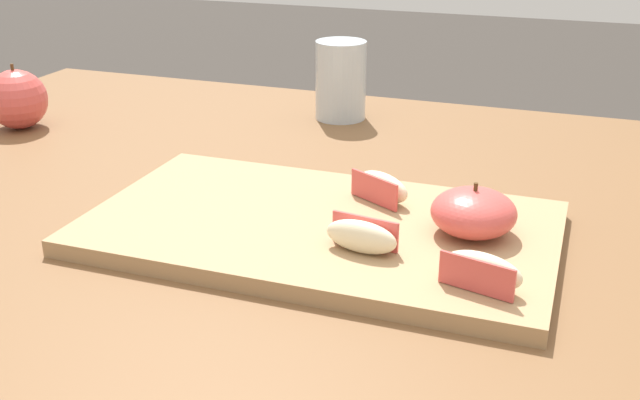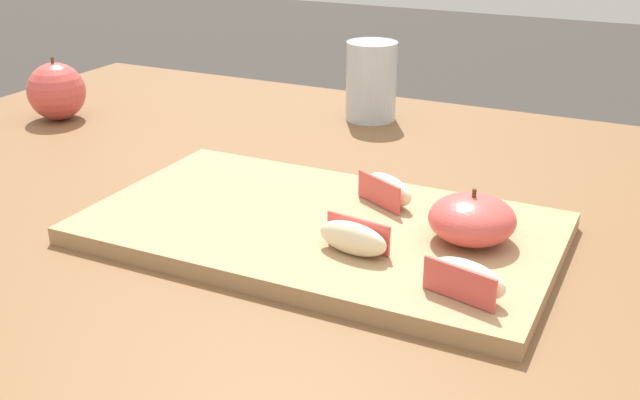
% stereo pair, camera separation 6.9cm
% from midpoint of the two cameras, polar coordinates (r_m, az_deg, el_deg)
% --- Properties ---
extents(dining_table, '(1.39, 0.94, 0.75)m').
position_cam_midpoint_polar(dining_table, '(0.75, 1.71, -9.27)').
color(dining_table, brown).
rests_on(dining_table, ground_plane).
extents(cutting_board, '(0.42, 0.24, 0.02)m').
position_cam_midpoint_polar(cutting_board, '(0.70, -2.82, -2.17)').
color(cutting_board, '#A37F56').
rests_on(cutting_board, dining_table).
extents(apple_half_skin_up, '(0.07, 0.07, 0.05)m').
position_cam_midpoint_polar(apple_half_skin_up, '(0.67, 8.50, -0.90)').
color(apple_half_skin_up, '#D14C47').
rests_on(apple_half_skin_up, cutting_board).
extents(apple_wedge_middle, '(0.07, 0.03, 0.03)m').
position_cam_midpoint_polar(apple_wedge_middle, '(0.63, -0.33, -2.72)').
color(apple_wedge_middle, beige).
rests_on(apple_wedge_middle, cutting_board).
extents(apple_wedge_front, '(0.07, 0.04, 0.03)m').
position_cam_midpoint_polar(apple_wedge_front, '(0.59, 8.64, -5.28)').
color(apple_wedge_front, beige).
rests_on(apple_wedge_front, cutting_board).
extents(apple_wedge_right, '(0.06, 0.05, 0.03)m').
position_cam_midpoint_polar(apple_wedge_right, '(0.73, 1.93, 0.92)').
color(apple_wedge_right, beige).
rests_on(apple_wedge_right, cutting_board).
extents(whole_apple_pink_lady, '(0.08, 0.08, 0.09)m').
position_cam_midpoint_polar(whole_apple_pink_lady, '(1.09, -23.26, 6.84)').
color(whole_apple_pink_lady, '#D14C47').
rests_on(whole_apple_pink_lady, dining_table).
extents(drinking_glass_water, '(0.07, 0.07, 0.10)m').
position_cam_midpoint_polar(drinking_glass_water, '(1.04, -0.36, 8.84)').
color(drinking_glass_water, silver).
rests_on(drinking_glass_water, dining_table).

